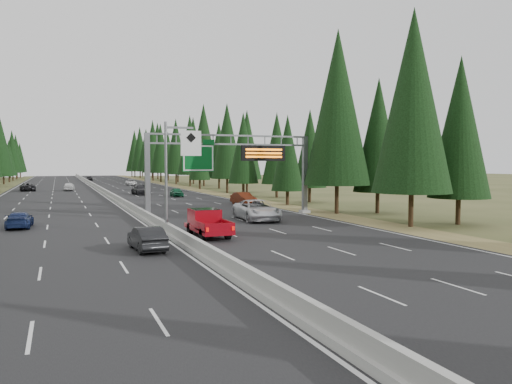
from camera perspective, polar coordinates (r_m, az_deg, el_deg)
ground at (r=13.48m, az=12.99°, el=-19.15°), size 400.00×400.00×0.00m
road at (r=90.64m, az=-17.16°, el=-0.09°), size 32.00×260.00×0.08m
shoulder_right at (r=93.74m, az=-6.25°, el=0.13°), size 3.60×260.00×0.06m
median_barrier at (r=90.62m, az=-17.16°, el=0.14°), size 0.70×260.00×0.85m
sign_gantry at (r=47.87m, az=-2.11°, el=3.44°), size 16.75×0.98×7.80m
hov_sign_pole at (r=36.02m, az=-9.33°, el=2.59°), size 2.80×0.50×8.00m
tree_row_right at (r=90.56m, az=-3.21°, el=5.87°), size 12.30×241.58×18.71m
silver_minivan at (r=44.43m, az=0.08°, el=-2.07°), size 3.34×6.67×1.81m
red_pickup at (r=35.11m, az=-5.72°, el=-3.32°), size 2.03×5.68×1.85m
car_ahead_green at (r=77.14m, az=-9.07°, el=-0.02°), size 1.62×3.94×1.34m
car_ahead_dkred at (r=61.20m, az=-1.45°, el=-0.75°), size 2.02×4.74×1.52m
car_ahead_dkgrey at (r=83.12m, az=-13.02°, el=0.26°), size 2.71×5.73×1.61m
car_ahead_white at (r=119.47m, az=-14.09°, el=1.07°), size 2.37×4.86×1.33m
car_ahead_far at (r=154.58m, az=-18.51°, el=1.49°), size 1.67×4.13×1.41m
car_onc_near at (r=29.74m, az=-12.37°, el=-5.20°), size 1.77×4.36×1.41m
car_onc_blue at (r=43.25m, az=-25.41°, el=-2.89°), size 1.97×4.47×1.28m
car_onc_white at (r=99.00m, az=-20.58°, el=0.58°), size 2.22×4.66×1.54m
car_onc_far at (r=101.06m, az=-24.65°, el=0.54°), size 3.05×5.72×1.53m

